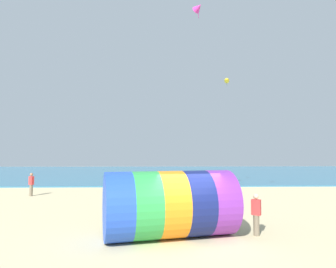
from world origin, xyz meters
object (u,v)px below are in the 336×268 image
Objects in this scene: giant_inflatable_tube at (170,204)px; bystander_near_water at (31,184)px; kite_handler at (256,214)px; kite_yellow_parafoil at (227,81)px; kite_magenta_delta at (198,7)px.

bystander_near_water is at bearing 131.73° from giant_inflatable_tube.
kite_handler is 18.17m from kite_yellow_parafoil.
kite_magenta_delta is at bearing -115.97° from kite_yellow_parafoil.
giant_inflatable_tube is at bearing -105.57° from kite_magenta_delta.
kite_yellow_parafoil reaches higher than giant_inflatable_tube.
kite_magenta_delta is (-1.21, 7.96, 12.51)m from kite_handler.
bystander_near_water is at bearing 165.11° from kite_magenta_delta.
kite_handler is 0.95× the size of bystander_near_water.
bystander_near_water is at bearing -165.43° from kite_yellow_parafoil.
giant_inflatable_tube is 3.32× the size of kite_handler.
kite_magenta_delta is 17.94m from bystander_near_water.
kite_magenta_delta reaches higher than bystander_near_water.
kite_magenta_delta reaches higher than kite_handler.
kite_magenta_delta is (-3.66, -7.51, 3.30)m from kite_yellow_parafoil.
bystander_near_water is (-16.14, -4.19, -9.15)m from kite_yellow_parafoil.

